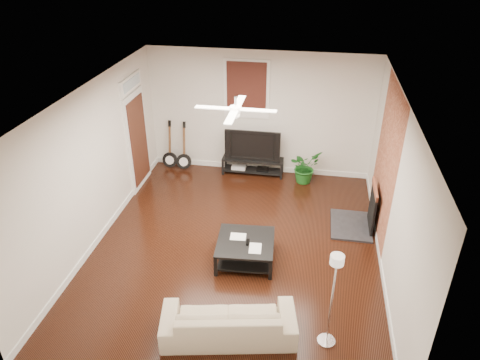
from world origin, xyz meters
name	(u,v)px	position (x,y,z in m)	size (l,w,h in m)	color
room	(236,178)	(0.00, 0.00, 1.40)	(5.01, 6.01, 2.81)	black
brick_accent	(386,163)	(2.49, 1.00, 1.40)	(0.02, 2.20, 2.80)	brown
fireplace	(362,207)	(2.20, 1.00, 0.46)	(0.80, 1.10, 0.92)	black
window_back	(247,89)	(-0.30, 2.97, 1.95)	(1.00, 0.06, 1.30)	#360F0E
door_left	(137,132)	(-2.46, 1.90, 1.25)	(0.08, 1.00, 2.50)	white
tv_stand	(253,166)	(-0.11, 2.78, 0.19)	(1.39, 0.37, 0.39)	black
tv	(253,144)	(-0.11, 2.80, 0.75)	(1.25, 0.16, 0.72)	black
coffee_table	(245,250)	(0.22, -0.33, 0.20)	(0.95, 0.95, 0.40)	black
sofa	(229,320)	(0.25, -1.98, 0.27)	(1.85, 0.72, 0.54)	tan
floor_lamp	(332,301)	(1.60, -1.88, 0.75)	(0.25, 0.25, 1.51)	white
potted_plant	(305,167)	(1.07, 2.61, 0.37)	(0.66, 0.57, 0.74)	#1B5F1D
guitar_left	(169,146)	(-2.09, 2.75, 0.57)	(0.35, 0.25, 1.15)	black
guitar_right	(183,147)	(-1.74, 2.72, 0.57)	(0.35, 0.25, 1.15)	black
ceiling_fan	(236,109)	(0.00, 0.00, 2.60)	(1.24, 1.24, 0.32)	white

